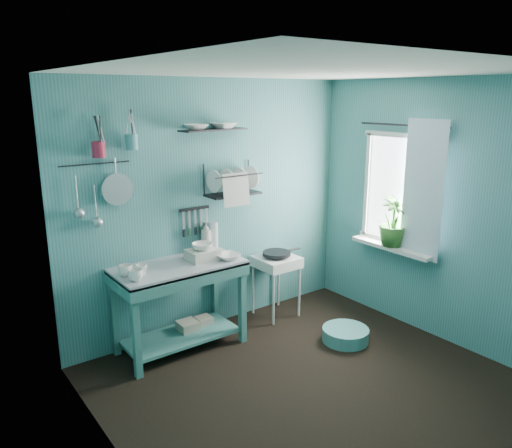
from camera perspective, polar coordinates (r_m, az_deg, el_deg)
floor at (r=4.37m, az=6.42°, el=-17.84°), size 3.20×3.20×0.00m
ceiling at (r=3.70m, az=7.56°, el=16.95°), size 3.20×3.20×0.00m
wall_back at (r=5.01m, az=-4.89°, el=1.97°), size 3.20×0.00×3.20m
wall_front at (r=3.02m, az=27.08°, el=-8.25°), size 3.20×0.00×3.20m
wall_left at (r=3.04m, az=-15.77°, el=-6.99°), size 0.00×3.00×3.00m
wall_right at (r=5.06m, az=20.25°, el=1.23°), size 0.00×3.00×3.00m
work_counter at (r=4.77m, az=-8.69°, el=-9.33°), size 1.28×0.82×0.84m
mug_left at (r=4.28m, az=-13.61°, el=-5.72°), size 0.12×0.12×0.10m
mug_mid at (r=4.40m, az=-12.93°, el=-5.12°), size 0.14×0.14×0.09m
mug_right at (r=4.41m, az=-14.67°, el=-5.16°), size 0.17×0.17×0.10m
wash_tub at (r=4.70m, az=-6.10°, el=-3.50°), size 0.28×0.22×0.10m
tub_bowl at (r=4.68m, az=-6.12°, el=-2.57°), size 0.19×0.19×0.06m
soap_bottle at (r=4.94m, az=-5.73°, el=-1.41°), size 0.11×0.12×0.30m
water_bottle at (r=5.01m, az=-4.87°, el=-1.28°), size 0.09×0.09×0.28m
counter_bowl at (r=4.70m, az=-3.18°, el=-3.74°), size 0.22×0.22×0.05m
hotplate_stand at (r=5.44m, az=2.32°, el=-7.09°), size 0.43×0.43×0.67m
frying_pan at (r=5.31m, az=2.36°, el=-3.38°), size 0.30×0.30×0.03m
knife_strip at (r=4.87m, az=-7.04°, el=1.73°), size 0.32×0.02×0.03m
dish_rack at (r=4.93m, az=-2.64°, el=5.15°), size 0.56×0.27×0.32m
upper_shelf at (r=4.80m, az=-4.86°, el=10.68°), size 0.71×0.25×0.01m
shelf_bowl_left at (r=4.70m, az=-6.83°, el=10.94°), size 0.22×0.22×0.05m
shelf_bowl_right at (r=4.86m, az=-3.68°, el=11.06°), size 0.26×0.26×0.06m
utensil_cup_magenta at (r=4.35m, az=-17.53°, el=8.12°), size 0.11×0.11×0.13m
utensil_cup_teal at (r=4.45m, az=-14.04°, el=9.08°), size 0.11×0.11×0.13m
colander at (r=4.48m, az=-15.58°, el=3.85°), size 0.28×0.03×0.28m
ladle_outer at (r=4.38m, az=-19.83°, el=3.39°), size 0.01×0.01×0.30m
ladle_inner at (r=4.44m, az=-17.89°, el=2.36°), size 0.01×0.01×0.30m
hook_rail at (r=4.40m, az=-17.93°, el=6.56°), size 0.60×0.01×0.01m
window_glass at (r=5.27m, az=16.24°, el=3.72°), size 0.00×1.10×1.10m
windowsill at (r=5.34m, az=15.24°, el=-2.59°), size 0.16×0.95×0.04m
curtain at (r=5.04m, az=18.53°, el=3.65°), size 0.00×1.35×1.35m
curtain_rod at (r=5.16m, az=16.45°, el=10.78°), size 0.02×1.05×0.02m
potted_plant at (r=5.27m, az=15.42°, el=0.28°), size 0.31×0.31×0.51m
storage_tin_large at (r=4.99m, az=-7.79°, el=-12.13°), size 0.18×0.18×0.22m
storage_tin_small at (r=5.10m, az=-5.95°, el=-11.55°), size 0.15×0.15×0.20m
floor_basin at (r=5.07m, az=10.19°, el=-12.34°), size 0.45×0.45×0.13m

